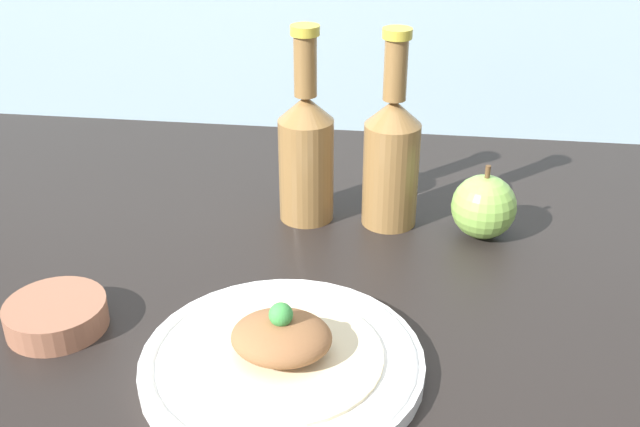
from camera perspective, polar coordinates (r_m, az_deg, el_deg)
name	(u,v)px	position (r cm, az deg, el deg)	size (l,w,h in cm)	color
ground_plane	(345,311)	(88.09, 1.89, -7.43)	(180.00, 110.00, 4.00)	black
plate	(282,361)	(75.97, -2.89, -11.19)	(28.34, 28.34, 1.97)	white
plated_food	(282,342)	(74.51, -2.94, -9.78)	(20.20, 20.20, 6.27)	beige
cider_bottle_left	(306,151)	(99.56, -1.07, 4.79)	(7.40, 7.40, 26.53)	olive
cider_bottle_right	(391,155)	(98.63, 5.47, 4.43)	(7.40, 7.40, 26.53)	olive
apple	(484,207)	(99.49, 12.37, 0.51)	(8.45, 8.45, 10.07)	#84B74C
dipping_bowl	(56,315)	(86.09, -19.45, -7.32)	(10.84, 10.84, 3.09)	#996047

